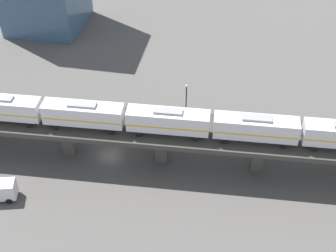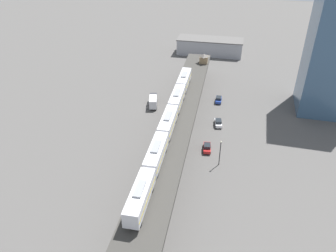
{
  "view_description": "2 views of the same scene",
  "coord_description": "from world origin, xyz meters",
  "px_view_note": "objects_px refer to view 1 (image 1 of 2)",
  "views": [
    {
      "loc": [
        -51.93,
        -19.15,
        52.98
      ],
      "look_at": [
        -0.84,
        -9.77,
        8.53
      ],
      "focal_mm": 50.0,
      "sensor_mm": 36.0,
      "label": 1
    },
    {
      "loc": [
        15.65,
        -74.12,
        49.9
      ],
      "look_at": [
        -0.84,
        -9.77,
        8.53
      ],
      "focal_mm": 35.0,
      "sensor_mm": 36.0,
      "label": 2
    }
  ],
  "objects_px": {
    "subway_train": "(168,121)",
    "street_car_blue": "(4,106)",
    "street_car_white": "(84,109)",
    "street_lamp": "(186,98)",
    "street_car_red": "(153,122)"
  },
  "relations": [
    {
      "from": "subway_train",
      "to": "street_car_blue",
      "type": "bearing_deg",
      "value": 74.44
    },
    {
      "from": "street_car_white",
      "to": "street_lamp",
      "type": "relative_size",
      "value": 0.67
    },
    {
      "from": "street_car_red",
      "to": "street_car_blue",
      "type": "relative_size",
      "value": 1.03
    },
    {
      "from": "street_car_blue",
      "to": "street_lamp",
      "type": "bearing_deg",
      "value": -82.91
    },
    {
      "from": "subway_train",
      "to": "street_car_blue",
      "type": "xyz_separation_m",
      "value": [
        8.87,
        31.83,
        -8.63
      ]
    },
    {
      "from": "street_lamp",
      "to": "street_car_red",
      "type": "bearing_deg",
      "value": 125.67
    },
    {
      "from": "street_lamp",
      "to": "subway_train",
      "type": "bearing_deg",
      "value": 176.3
    },
    {
      "from": "subway_train",
      "to": "street_car_red",
      "type": "relative_size",
      "value": 13.54
    },
    {
      "from": "street_car_blue",
      "to": "subway_train",
      "type": "bearing_deg",
      "value": -105.56
    },
    {
      "from": "street_car_white",
      "to": "subway_train",
      "type": "bearing_deg",
      "value": -121.45
    },
    {
      "from": "subway_train",
      "to": "street_car_red",
      "type": "distance_m",
      "value": 13.36
    },
    {
      "from": "subway_train",
      "to": "street_car_white",
      "type": "relative_size",
      "value": 13.33
    },
    {
      "from": "subway_train",
      "to": "street_car_white",
      "type": "distance_m",
      "value": 21.97
    },
    {
      "from": "subway_train",
      "to": "street_car_red",
      "type": "xyz_separation_m",
      "value": [
        9.25,
        4.29,
        -8.63
      ]
    },
    {
      "from": "subway_train",
      "to": "street_car_white",
      "type": "height_order",
      "value": "subway_train"
    }
  ]
}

